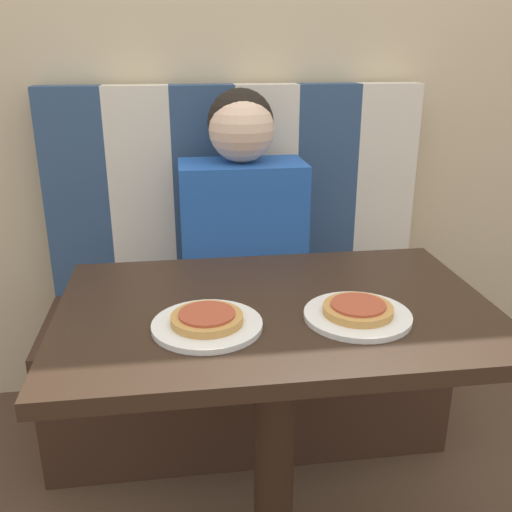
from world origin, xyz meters
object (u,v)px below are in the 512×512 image
(plate_left, at_px, (207,325))
(person, at_px, (242,208))
(pizza_left, at_px, (207,318))
(pizza_right, at_px, (358,309))
(plate_right, at_px, (357,316))

(plate_left, bearing_deg, person, 77.99)
(person, height_order, pizza_left, person)
(pizza_right, bearing_deg, person, 102.01)
(plate_right, relative_size, pizza_right, 1.54)
(person, bearing_deg, plate_left, -102.01)
(person, xyz_separation_m, pizza_left, (-0.16, -0.74, -0.02))
(plate_left, bearing_deg, pizza_right, 0.00)
(plate_right, bearing_deg, pizza_right, 90.00)
(person, relative_size, plate_left, 3.23)
(plate_right, height_order, pizza_left, pizza_left)
(pizza_right, bearing_deg, plate_left, -180.00)
(person, height_order, pizza_right, person)
(person, xyz_separation_m, plate_left, (-0.16, -0.74, -0.04))
(plate_right, distance_m, pizza_left, 0.32)
(person, distance_m, plate_right, 0.76)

